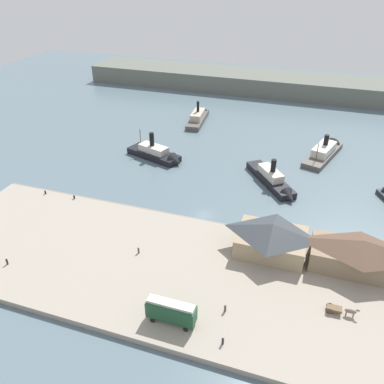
# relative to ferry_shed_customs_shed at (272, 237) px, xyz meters

# --- Properties ---
(ground_plane) EXTENTS (320.00, 320.00, 0.00)m
(ground_plane) POSITION_rel_ferry_shed_customs_shed_xyz_m (-17.86, 10.04, -4.72)
(ground_plane) COLOR slate
(quay_promenade) EXTENTS (110.00, 36.00, 1.20)m
(quay_promenade) POSITION_rel_ferry_shed_customs_shed_xyz_m (-17.86, -11.96, -4.12)
(quay_promenade) COLOR #9E9384
(quay_promenade) RESTS_ON ground
(seawall_edge) EXTENTS (110.00, 0.80, 1.00)m
(seawall_edge) POSITION_rel_ferry_shed_customs_shed_xyz_m (-17.86, 6.44, -4.22)
(seawall_edge) COLOR gray
(seawall_edge) RESTS_ON ground
(ferry_shed_customs_shed) EXTENTS (14.62, 11.21, 6.93)m
(ferry_shed_customs_shed) POSITION_rel_ferry_shed_customs_shed_xyz_m (0.00, 0.00, 0.00)
(ferry_shed_customs_shed) COLOR #998466
(ferry_shed_customs_shed) RESTS_ON quay_promenade
(ferry_shed_central_terminal) EXTENTS (19.69, 9.38, 6.98)m
(ferry_shed_central_terminal) POSITION_rel_ferry_shed_customs_shed_xyz_m (17.75, 0.12, 0.02)
(ferry_shed_central_terminal) COLOR #847056
(ferry_shed_central_terminal) RESTS_ON quay_promenade
(street_tram) EXTENTS (8.65, 2.68, 4.54)m
(street_tram) POSITION_rel_ferry_shed_customs_shed_xyz_m (-13.24, -24.62, -0.89)
(street_tram) COLOR #1E4C2D
(street_tram) RESTS_ON quay_promenade
(horse_cart) EXTENTS (5.49, 1.53, 1.87)m
(horse_cart) POSITION_rel_ferry_shed_customs_shed_xyz_m (14.50, -13.42, -2.59)
(horse_cart) COLOR brown
(horse_cart) RESTS_ON quay_promenade
(pedestrian_near_cart) EXTENTS (0.39, 0.39, 1.57)m
(pedestrian_near_cart) POSITION_rel_ferry_shed_customs_shed_xyz_m (-50.61, -21.62, -2.81)
(pedestrian_near_cart) COLOR #232328
(pedestrian_near_cart) RESTS_ON quay_promenade
(pedestrian_standing_center) EXTENTS (0.39, 0.39, 1.56)m
(pedestrian_standing_center) POSITION_rel_ferry_shed_customs_shed_xyz_m (-26.51, -9.75, -2.81)
(pedestrian_standing_center) COLOR #4C3D33
(pedestrian_standing_center) RESTS_ON quay_promenade
(pedestrian_at_waters_edge) EXTENTS (0.39, 0.39, 1.59)m
(pedestrian_at_waters_edge) POSITION_rel_ferry_shed_customs_shed_xyz_m (-3.64, -26.24, -2.80)
(pedestrian_at_waters_edge) COLOR #232328
(pedestrian_at_waters_edge) RESTS_ON quay_promenade
(pedestrian_near_west_shed) EXTENTS (0.41, 0.41, 1.65)m
(pedestrian_near_west_shed) POSITION_rel_ferry_shed_customs_shed_xyz_m (-5.00, -19.47, -2.77)
(pedestrian_near_west_shed) COLOR #4C3D33
(pedestrian_near_west_shed) RESTS_ON quay_promenade
(mooring_post_west) EXTENTS (0.44, 0.44, 0.90)m
(mooring_post_west) POSITION_rel_ferry_shed_customs_shed_xyz_m (-51.88, 4.79, -3.07)
(mooring_post_west) COLOR black
(mooring_post_west) RESTS_ON quay_promenade
(mooring_post_center_west) EXTENTS (0.44, 0.44, 0.90)m
(mooring_post_center_west) POSITION_rel_ferry_shed_customs_shed_xyz_m (-60.54, 4.45, -3.07)
(mooring_post_center_west) COLOR black
(mooring_post_center_west) RESTS_ON quay_promenade
(ferry_approaching_east) EXTENTS (12.47, 24.83, 9.27)m
(ferry_approaching_east) POSITION_rel_ferry_shed_customs_shed_xyz_m (9.45, 56.63, -3.30)
(ferry_approaching_east) COLOR #514C47
(ferry_approaching_east) RESTS_ON ground
(ferry_mid_harbor) EXTENTS (7.05, 22.62, 9.54)m
(ferry_mid_harbor) POSITION_rel_ferry_shed_customs_shed_xyz_m (-39.39, 73.05, -3.22)
(ferry_mid_harbor) COLOR #514C47
(ferry_mid_harbor) RESTS_ON ground
(ferry_moored_east) EXTENTS (17.53, 21.00, 8.85)m
(ferry_moored_east) POSITION_rel_ferry_shed_customs_shed_xyz_m (-3.66, 30.20, -3.22)
(ferry_moored_east) COLOR black
(ferry_moored_east) RESTS_ON ground
(ferry_moored_west) EXTENTS (20.56, 11.36, 10.01)m
(ferry_moored_west) POSITION_rel_ferry_shed_customs_shed_xyz_m (-40.92, 35.70, -3.20)
(ferry_moored_west) COLOR black
(ferry_moored_west) RESTS_ON ground
(far_headland) EXTENTS (180.00, 24.00, 8.00)m
(far_headland) POSITION_rel_ferry_shed_customs_shed_xyz_m (-17.86, 120.04, -0.72)
(far_headland) COLOR #60665B
(far_headland) RESTS_ON ground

